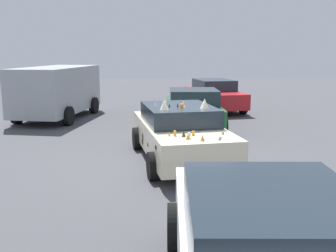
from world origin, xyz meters
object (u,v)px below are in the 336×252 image
art_car_decorated (180,133)px  parked_van_far_right (57,90)px  parked_sedan_far_left (193,109)px  parked_sedan_near_right (214,95)px  parked_sedan_behind_left (264,250)px

art_car_decorated → parked_van_far_right: bearing=-154.2°
parked_sedan_far_left → parked_sedan_near_right: (4.21, -1.65, 0.03)m
parked_sedan_near_right → parked_sedan_behind_left: bearing=-17.0°
parked_sedan_behind_left → parked_sedan_far_left: 10.21m
art_car_decorated → parked_sedan_behind_left: art_car_decorated is taller
art_car_decorated → parked_sedan_far_left: art_car_decorated is taller
art_car_decorated → parked_sedan_behind_left: bearing=-5.0°
parked_van_far_right → parked_sedan_near_right: (1.69, -6.91, -0.46)m
art_car_decorated → parked_sedan_behind_left: size_ratio=1.05×
art_car_decorated → parked_sedan_far_left: 4.30m
parked_van_far_right → parked_sedan_far_left: parked_van_far_right is taller
parked_sedan_far_left → parked_sedan_behind_left: bearing=179.6°
parked_sedan_behind_left → parked_sedan_far_left: parked_sedan_behind_left is taller
parked_van_far_right → parked_sedan_behind_left: size_ratio=1.18×
parked_sedan_near_right → parked_van_far_right: bearing=-83.7°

